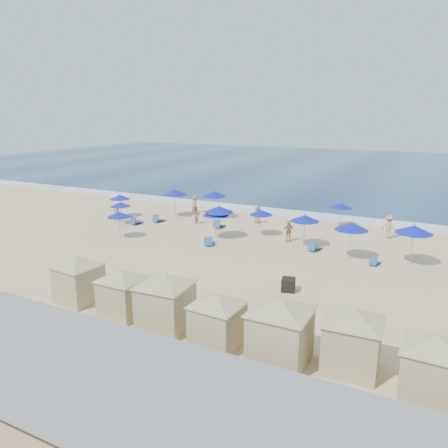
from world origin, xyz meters
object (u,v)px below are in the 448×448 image
at_px(umbrella_4, 214,194).
at_px(umbrella_5, 219,209).
at_px(umbrella_8, 305,218).
at_px(umbrella_3, 119,214).
at_px(beachgoer_5, 195,204).
at_px(umbrella_1, 120,204).
at_px(cabana_2, 165,294).
at_px(cabana_3, 217,313).
at_px(beachgoer_4, 258,214).
at_px(cabana_4, 281,322).
at_px(cabana_5, 353,332).
at_px(umbrella_6, 216,213).
at_px(umbrella_9, 341,206).
at_px(cabana_1, 123,287).
at_px(umbrella_10, 352,226).
at_px(beachgoer_2, 288,231).
at_px(umbrella_11, 414,229).
at_px(umbrella_7, 261,212).
at_px(cabana_0, 78,273).
at_px(cabana_6, 435,360).
at_px(beachgoer_3, 389,227).
at_px(beachgoer_1, 195,215).
at_px(umbrella_0, 120,197).
at_px(beachgoer_0, 116,213).
at_px(trash_bin, 288,285).
at_px(umbrella_2, 174,192).

bearing_deg(umbrella_4, umbrella_5, -58.12).
bearing_deg(umbrella_8, umbrella_3, -162.03).
distance_m(umbrella_8, beachgoer_5, 14.28).
bearing_deg(umbrella_1, umbrella_3, -51.00).
xyz_separation_m(cabana_2, cabana_3, (2.83, -0.31, -0.18)).
bearing_deg(beachgoer_4, cabana_4, -122.18).
bearing_deg(cabana_5, umbrella_6, 134.35).
height_order(cabana_3, umbrella_9, cabana_3).
relative_size(cabana_4, cabana_5, 1.07).
bearing_deg(cabana_5, cabana_1, -178.16).
distance_m(umbrella_10, beachgoer_2, 5.59).
bearing_deg(umbrella_11, umbrella_8, 174.65).
bearing_deg(umbrella_7, cabana_0, -102.50).
distance_m(cabana_6, umbrella_4, 27.80).
relative_size(cabana_2, cabana_4, 0.98).
distance_m(umbrella_4, beachgoer_3, 15.43).
xyz_separation_m(umbrella_3, umbrella_9, (14.61, 11.19, 0.02)).
xyz_separation_m(cabana_4, umbrella_3, (-17.30, 10.93, 0.19)).
relative_size(umbrella_6, beachgoer_1, 1.50).
relative_size(umbrella_5, beachgoer_5, 1.53).
relative_size(cabana_5, cabana_6, 1.02).
bearing_deg(cabana_6, cabana_3, -178.86).
bearing_deg(cabana_2, umbrella_8, 83.14).
xyz_separation_m(umbrella_8, umbrella_10, (3.57, -1.27, 0.10)).
bearing_deg(beachgoer_3, umbrella_0, 26.52).
xyz_separation_m(cabana_0, umbrella_1, (-8.80, 13.72, 0.27)).
bearing_deg(cabana_3, umbrella_6, 118.64).
xyz_separation_m(beachgoer_0, beachgoer_4, (11.49, 5.36, 0.04)).
bearing_deg(cabana_3, umbrella_7, 106.67).
bearing_deg(umbrella_8, umbrella_10, -19.50).
bearing_deg(beachgoer_4, beachgoer_3, -56.57).
bearing_deg(beachgoer_3, umbrella_7, 39.43).
height_order(umbrella_4, umbrella_11, umbrella_11).
distance_m(umbrella_4, umbrella_10, 14.95).
height_order(trash_bin, beachgoer_4, beachgoer_4).
distance_m(beachgoer_3, beachgoer_5, 18.20).
bearing_deg(cabana_4, trash_bin, 106.36).
height_order(cabana_5, beachgoer_5, cabana_5).
relative_size(cabana_2, umbrella_6, 1.91).
xyz_separation_m(umbrella_0, umbrella_9, (19.23, 5.66, -0.02)).
xyz_separation_m(umbrella_3, umbrella_4, (3.43, 9.15, 0.43)).
bearing_deg(umbrella_11, cabana_1, -129.44).
height_order(umbrella_2, umbrella_7, umbrella_2).
bearing_deg(umbrella_6, umbrella_11, 1.96).
relative_size(beachgoer_1, beachgoer_4, 0.98).
distance_m(umbrella_3, beachgoer_4, 12.16).
bearing_deg(cabana_4, umbrella_2, 132.67).
bearing_deg(umbrella_6, beachgoer_4, 81.03).
bearing_deg(beachgoer_0, beachgoer_1, 159.33).
relative_size(cabana_5, umbrella_4, 1.65).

